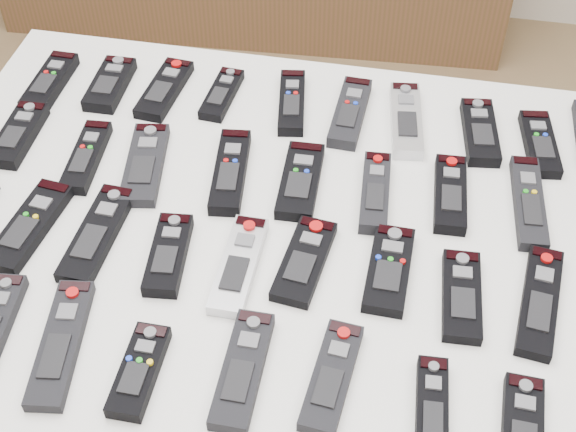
% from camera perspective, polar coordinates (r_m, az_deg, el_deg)
% --- Properties ---
extents(table, '(1.25, 0.88, 0.78)m').
position_cam_1_polar(table, '(1.32, 0.00, -2.33)').
color(table, white).
rests_on(table, ground).
extents(remote_0, '(0.05, 0.17, 0.02)m').
position_cam_1_polar(remote_0, '(1.60, -16.57, 9.12)').
color(remote_0, black).
rests_on(remote_0, table).
extents(remote_1, '(0.06, 0.15, 0.02)m').
position_cam_1_polar(remote_1, '(1.57, -12.55, 9.13)').
color(remote_1, black).
rests_on(remote_1, table).
extents(remote_2, '(0.07, 0.17, 0.02)m').
position_cam_1_polar(remote_2, '(1.54, -8.78, 8.90)').
color(remote_2, black).
rests_on(remote_2, table).
extents(remote_3, '(0.05, 0.15, 0.02)m').
position_cam_1_polar(remote_3, '(1.51, -4.73, 8.62)').
color(remote_3, black).
rests_on(remote_3, table).
extents(remote_4, '(0.07, 0.17, 0.02)m').
position_cam_1_polar(remote_4, '(1.49, 0.27, 8.09)').
color(remote_4, black).
rests_on(remote_4, table).
extents(remote_5, '(0.06, 0.18, 0.02)m').
position_cam_1_polar(remote_5, '(1.47, 4.43, 7.34)').
color(remote_5, black).
rests_on(remote_5, table).
extents(remote_6, '(0.08, 0.19, 0.02)m').
position_cam_1_polar(remote_6, '(1.46, 8.40, 6.76)').
color(remote_6, '#B7B7BC').
rests_on(remote_6, table).
extents(remote_7, '(0.08, 0.17, 0.02)m').
position_cam_1_polar(remote_7, '(1.46, 13.50, 5.82)').
color(remote_7, black).
rests_on(remote_7, table).
extents(remote_8, '(0.07, 0.16, 0.02)m').
position_cam_1_polar(remote_8, '(1.47, 17.47, 4.92)').
color(remote_8, black).
rests_on(remote_8, table).
extents(remote_10, '(0.06, 0.16, 0.02)m').
position_cam_1_polar(remote_10, '(1.49, -18.63, 5.50)').
color(remote_10, black).
rests_on(remote_10, table).
extents(remote_11, '(0.06, 0.17, 0.02)m').
position_cam_1_polar(remote_11, '(1.42, -14.14, 4.11)').
color(remote_11, black).
rests_on(remote_11, table).
extents(remote_12, '(0.09, 0.20, 0.02)m').
position_cam_1_polar(remote_12, '(1.38, -10.13, 3.65)').
color(remote_12, black).
rests_on(remote_12, table).
extents(remote_13, '(0.07, 0.19, 0.02)m').
position_cam_1_polar(remote_13, '(1.35, -4.13, 3.18)').
color(remote_13, black).
rests_on(remote_13, table).
extents(remote_14, '(0.07, 0.17, 0.02)m').
position_cam_1_polar(remote_14, '(1.33, 0.89, 2.52)').
color(remote_14, black).
rests_on(remote_14, table).
extents(remote_15, '(0.06, 0.17, 0.02)m').
position_cam_1_polar(remote_15, '(1.32, 6.22, 1.68)').
color(remote_15, black).
rests_on(remote_15, table).
extents(remote_16, '(0.06, 0.17, 0.02)m').
position_cam_1_polar(remote_16, '(1.33, 11.47, 1.55)').
color(remote_16, black).
rests_on(remote_16, table).
extents(remote_17, '(0.06, 0.20, 0.02)m').
position_cam_1_polar(remote_17, '(1.35, 16.74, 0.94)').
color(remote_17, black).
rests_on(remote_17, table).
extents(remote_20, '(0.08, 0.19, 0.02)m').
position_cam_1_polar(remote_20, '(1.32, -17.89, -0.66)').
color(remote_20, black).
rests_on(remote_20, table).
extents(remote_21, '(0.06, 0.20, 0.02)m').
position_cam_1_polar(remote_21, '(1.28, -13.41, -1.23)').
color(remote_21, black).
rests_on(remote_21, table).
extents(remote_22, '(0.07, 0.16, 0.02)m').
position_cam_1_polar(remote_22, '(1.23, -8.50, -2.73)').
color(remote_22, black).
rests_on(remote_22, table).
extents(remote_23, '(0.05, 0.19, 0.02)m').
position_cam_1_polar(remote_23, '(1.21, -3.52, -3.50)').
color(remote_23, '#B7B7BC').
rests_on(remote_23, table).
extents(remote_24, '(0.08, 0.17, 0.02)m').
position_cam_1_polar(remote_24, '(1.21, 1.17, -3.20)').
color(remote_24, black).
rests_on(remote_24, table).
extents(remote_25, '(0.06, 0.16, 0.02)m').
position_cam_1_polar(remote_25, '(1.21, 7.19, -3.80)').
color(remote_25, black).
rests_on(remote_25, table).
extents(remote_26, '(0.06, 0.16, 0.02)m').
position_cam_1_polar(remote_26, '(1.20, 12.24, -5.57)').
color(remote_26, black).
rests_on(remote_26, table).
extents(remote_27, '(0.07, 0.20, 0.02)m').
position_cam_1_polar(remote_27, '(1.22, 17.47, -5.82)').
color(remote_27, black).
rests_on(remote_27, table).
extents(remote_31, '(0.08, 0.21, 0.02)m').
position_cam_1_polar(remote_31, '(1.17, -15.84, -8.68)').
color(remote_31, black).
rests_on(remote_31, table).
extents(remote_32, '(0.05, 0.14, 0.02)m').
position_cam_1_polar(remote_32, '(1.11, -10.53, -10.77)').
color(remote_32, black).
rests_on(remote_32, table).
extents(remote_33, '(0.05, 0.18, 0.02)m').
position_cam_1_polar(remote_33, '(1.10, -3.25, -10.86)').
color(remote_33, black).
rests_on(remote_33, table).
extents(remote_34, '(0.07, 0.17, 0.02)m').
position_cam_1_polar(remote_34, '(1.09, 3.13, -11.34)').
color(remote_34, black).
rests_on(remote_34, table).
extents(remote_35, '(0.05, 0.15, 0.02)m').
position_cam_1_polar(remote_35, '(1.08, 10.20, -13.45)').
color(remote_35, black).
rests_on(remote_35, table).
extents(remote_36, '(0.06, 0.15, 0.02)m').
position_cam_1_polar(remote_36, '(1.09, 16.33, -14.41)').
color(remote_36, black).
rests_on(remote_36, table).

